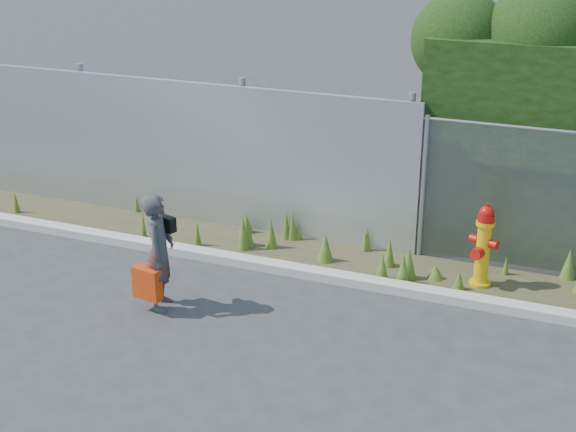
# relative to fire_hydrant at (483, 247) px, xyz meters

# --- Properties ---
(ground) EXTENTS (80.00, 80.00, 0.00)m
(ground) POSITION_rel_fire_hydrant_xyz_m (-2.01, -2.37, -0.56)
(ground) COLOR #323234
(ground) RESTS_ON ground
(curb) EXTENTS (16.00, 0.22, 0.12)m
(curb) POSITION_rel_fire_hydrant_xyz_m (-2.01, -0.57, -0.50)
(curb) COLOR #B0AA9F
(curb) RESTS_ON ground
(weed_strip) EXTENTS (16.00, 1.32, 0.55)m
(weed_strip) POSITION_rel_fire_hydrant_xyz_m (-0.86, 0.12, -0.41)
(weed_strip) COLOR #3E3923
(weed_strip) RESTS_ON ground
(corrugated_fence) EXTENTS (8.50, 0.21, 2.30)m
(corrugated_fence) POSITION_rel_fire_hydrant_xyz_m (-5.25, 0.63, 0.55)
(corrugated_fence) COLOR #A9ADB0
(corrugated_fence) RESTS_ON ground
(fire_hydrant) EXTENTS (0.38, 0.34, 1.15)m
(fire_hydrant) POSITION_rel_fire_hydrant_xyz_m (0.00, 0.00, 0.00)
(fire_hydrant) COLOR #E3AD0B
(fire_hydrant) RESTS_ON ground
(woman) EXTENTS (0.50, 0.62, 1.48)m
(woman) POSITION_rel_fire_hydrant_xyz_m (-3.56, -2.03, 0.19)
(woman) COLOR #0E5A54
(woman) RESTS_ON ground
(red_tote_bag) EXTENTS (0.37, 0.14, 0.48)m
(red_tote_bag) POSITION_rel_fire_hydrant_xyz_m (-3.64, -2.22, -0.17)
(red_tote_bag) COLOR red
(black_shoulder_bag) EXTENTS (0.24, 0.10, 0.18)m
(black_shoulder_bag) POSITION_rel_fire_hydrant_xyz_m (-3.51, -1.91, 0.52)
(black_shoulder_bag) COLOR black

